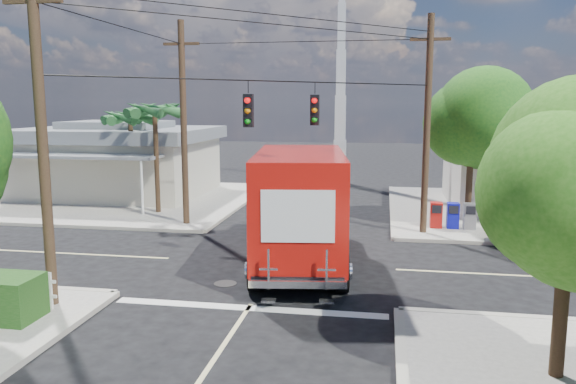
# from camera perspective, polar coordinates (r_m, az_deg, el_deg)

# --- Properties ---
(ground) EXTENTS (120.00, 120.00, 0.00)m
(ground) POSITION_cam_1_polar(r_m,az_deg,el_deg) (19.53, -1.01, -7.30)
(ground) COLOR black
(ground) RESTS_ON ground
(sidewalk_ne) EXTENTS (14.12, 14.12, 0.14)m
(sidewalk_ne) POSITION_cam_1_polar(r_m,az_deg,el_deg) (30.68, 23.51, -1.90)
(sidewalk_ne) COLOR gray
(sidewalk_ne) RESTS_ON ground
(sidewalk_nw) EXTENTS (14.12, 14.12, 0.14)m
(sidewalk_nw) POSITION_cam_1_polar(r_m,az_deg,el_deg) (33.08, -16.17, -0.76)
(sidewalk_nw) COLOR gray
(sidewalk_nw) RESTS_ON ground
(road_markings) EXTENTS (32.00, 32.00, 0.01)m
(road_markings) POSITION_cam_1_polar(r_m,az_deg,el_deg) (18.15, -1.89, -8.58)
(road_markings) COLOR beige
(road_markings) RESTS_ON ground
(building_ne) EXTENTS (11.80, 10.20, 4.50)m
(building_ne) POSITION_cam_1_polar(r_m,az_deg,el_deg) (31.83, 26.14, 2.39)
(building_ne) COLOR silver
(building_ne) RESTS_ON sidewalk_ne
(building_nw) EXTENTS (10.80, 10.20, 4.30)m
(building_nw) POSITION_cam_1_polar(r_m,az_deg,el_deg) (34.71, -16.85, 3.24)
(building_nw) COLOR beige
(building_nw) RESTS_ON sidewalk_nw
(radio_tower) EXTENTS (0.80, 0.80, 17.00)m
(radio_tower) POSITION_cam_1_polar(r_m,az_deg,el_deg) (38.52, 5.36, 9.22)
(radio_tower) COLOR silver
(radio_tower) RESTS_ON ground
(tree_ne_front) EXTENTS (4.21, 4.14, 6.66)m
(tree_ne_front) POSITION_cam_1_polar(r_m,az_deg,el_deg) (25.44, 18.26, 6.95)
(tree_ne_front) COLOR #422D1C
(tree_ne_front) RESTS_ON sidewalk_ne
(tree_ne_back) EXTENTS (3.77, 3.66, 5.82)m
(tree_ne_back) POSITION_cam_1_polar(r_m,az_deg,el_deg) (28.11, 22.82, 5.67)
(tree_ne_back) COLOR #422D1C
(tree_ne_back) RESTS_ON sidewalk_ne
(tree_se) EXTENTS (3.67, 3.54, 5.62)m
(tree_se) POSITION_cam_1_polar(r_m,az_deg,el_deg) (11.78, 26.92, 0.97)
(tree_se) COLOR #422D1C
(tree_se) RESTS_ON sidewalk_se
(palm_nw_front) EXTENTS (3.01, 3.08, 5.59)m
(palm_nw_front) POSITION_cam_1_polar(r_m,az_deg,el_deg) (28.15, -13.38, 7.88)
(palm_nw_front) COLOR #422D1C
(palm_nw_front) RESTS_ON sidewalk_nw
(palm_nw_back) EXTENTS (3.01, 3.08, 5.19)m
(palm_nw_back) POSITION_cam_1_polar(r_m,az_deg,el_deg) (30.35, -15.74, 7.15)
(palm_nw_back) COLOR #422D1C
(palm_nw_back) RESTS_ON sidewalk_nw
(utility_poles) EXTENTS (12.00, 10.68, 9.00)m
(utility_poles) POSITION_cam_1_polar(r_m,az_deg,el_deg) (20.67, -4.55, 6.74)
(utility_poles) COLOR #473321
(utility_poles) RESTS_ON ground
(vending_boxes) EXTENTS (1.90, 0.50, 1.10)m
(vending_boxes) POSITION_cam_1_polar(r_m,az_deg,el_deg) (25.25, 16.39, -2.30)
(vending_boxes) COLOR #A7130F
(vending_boxes) RESTS_ON sidewalk_ne
(delivery_truck) EXTENTS (3.93, 9.30, 3.91)m
(delivery_truck) POSITION_cam_1_polar(r_m,az_deg,el_deg) (19.29, 1.24, -1.44)
(delivery_truck) COLOR black
(delivery_truck) RESTS_ON ground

